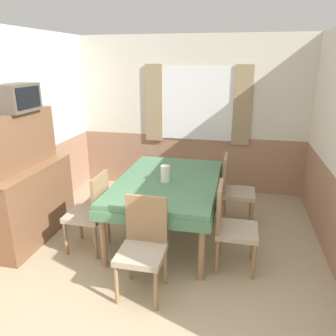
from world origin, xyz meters
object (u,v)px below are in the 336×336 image
at_px(tv, 18,98).
at_px(sideboard, 27,188).
at_px(chair_right_near, 231,224).
at_px(chair_right_far, 233,188).
at_px(vase, 165,174).
at_px(dining_table, 168,187).
at_px(chair_left_near, 91,210).
at_px(chair_head_near, 143,244).

bearing_deg(tv, sideboard, -89.98).
relative_size(chair_right_near, chair_right_far, 1.00).
height_order(tv, vase, tv).
bearing_deg(dining_table, chair_right_near, -33.46).
bearing_deg(chair_right_near, chair_left_near, -90.00).
height_order(sideboard, vase, sideboard).
relative_size(chair_right_near, vase, 4.76).
bearing_deg(chair_right_far, chair_head_near, -26.11).
bearing_deg(chair_right_near, dining_table, -123.46).
bearing_deg(chair_left_near, vase, -60.42).
height_order(chair_right_near, vase, vase).
xyz_separation_m(chair_head_near, vase, (-0.01, 1.04, 0.36)).
relative_size(dining_table, sideboard, 1.16).
xyz_separation_m(chair_head_near, sideboard, (-1.70, 0.68, 0.17)).
distance_m(chair_right_near, chair_head_near, 1.00).
relative_size(chair_head_near, tv, 1.84).
height_order(dining_table, chair_left_near, chair_left_near).
height_order(chair_right_far, chair_left_near, same).
bearing_deg(chair_left_near, chair_right_near, -90.00).
relative_size(chair_right_far, vase, 4.76).
relative_size(sideboard, tv, 3.10).
bearing_deg(tv, dining_table, 12.68).
height_order(chair_right_far, vase, vase).
bearing_deg(chair_right_near, chair_right_far, -180.00).
distance_m(dining_table, vase, 0.22).
distance_m(sideboard, tv, 1.10).
relative_size(chair_head_near, chair_right_far, 1.00).
distance_m(chair_head_near, tv, 2.25).
height_order(chair_head_near, sideboard, sideboard).
xyz_separation_m(chair_right_near, sideboard, (-2.51, 0.09, 0.17)).
relative_size(tv, vase, 2.58).
bearing_deg(chair_right_near, vase, -118.69).
bearing_deg(dining_table, chair_right_far, 33.46).
bearing_deg(dining_table, vase, -99.96).
relative_size(chair_right_far, chair_left_near, 1.00).
height_order(chair_right_near, chair_left_near, same).
xyz_separation_m(tv, vase, (1.69, 0.30, -0.91)).
height_order(chair_head_near, vase, vase).
bearing_deg(chair_left_near, sideboard, 84.01).
distance_m(chair_head_near, sideboard, 1.84).
bearing_deg(tv, chair_left_near, -9.78).
relative_size(chair_head_near, chair_left_near, 1.00).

